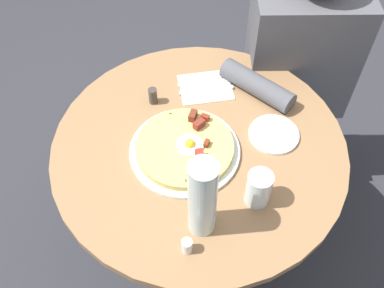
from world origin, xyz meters
TOP-DOWN VIEW (x-y plane):
  - ground_plane at (0.00, 0.00)m, footprint 6.00×6.00m
  - dining_table at (0.00, 0.00)m, footprint 0.89×0.89m
  - person_seated at (-0.38, -0.42)m, footprint 0.50×0.46m
  - pizza_plate at (0.04, 0.03)m, footprint 0.33×0.33m
  - breakfast_pizza at (0.04, 0.03)m, footprint 0.29×0.29m
  - bread_plate at (-0.23, -0.03)m, footprint 0.15×0.15m
  - napkin at (-0.03, -0.24)m, footprint 0.19×0.16m
  - fork at (-0.02, -0.25)m, footprint 0.18×0.04m
  - knife at (-0.03, -0.22)m, footprint 0.18×0.04m
  - water_glass at (-0.15, 0.19)m, footprint 0.07×0.07m
  - water_bottle at (-0.00, 0.27)m, footprint 0.07×0.07m
  - salt_shaker at (0.04, 0.34)m, footprint 0.03×0.03m
  - pepper_shaker at (0.14, -0.17)m, footprint 0.03×0.03m

SIDE VIEW (x-z plane):
  - ground_plane at x=0.00m, z-range 0.00..0.00m
  - person_seated at x=-0.38m, z-range -0.06..1.07m
  - dining_table at x=0.00m, z-range 0.19..0.89m
  - napkin at x=-0.03m, z-range 0.70..0.71m
  - bread_plate at x=-0.23m, z-range 0.70..0.71m
  - pizza_plate at x=0.04m, z-range 0.70..0.71m
  - fork at x=-0.02m, z-range 0.71..0.71m
  - knife at x=-0.03m, z-range 0.71..0.71m
  - salt_shaker at x=0.04m, z-range 0.70..0.75m
  - breakfast_pizza at x=0.04m, z-range 0.70..0.75m
  - pepper_shaker at x=0.14m, z-range 0.70..0.76m
  - water_glass at x=-0.15m, z-range 0.70..0.81m
  - water_bottle at x=0.00m, z-range 0.70..0.97m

